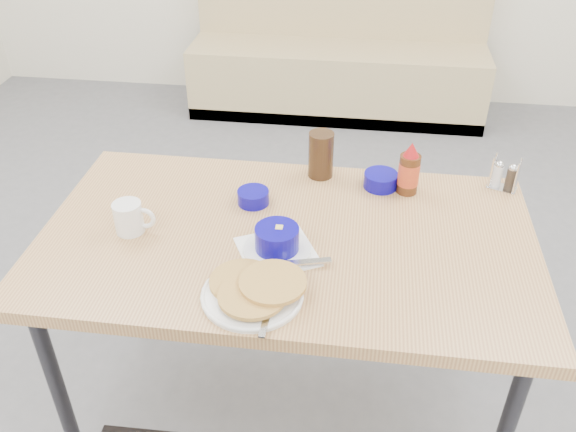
# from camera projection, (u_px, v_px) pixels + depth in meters

# --- Properties ---
(booth_bench) EXTENTS (1.90, 0.56, 1.22)m
(booth_bench) POSITION_uv_depth(u_px,v_px,m) (338.00, 57.00, 4.02)
(booth_bench) COLOR tan
(booth_bench) RESTS_ON ground
(dining_table) EXTENTS (1.40, 0.80, 0.76)m
(dining_table) POSITION_uv_depth(u_px,v_px,m) (287.00, 252.00, 1.76)
(dining_table) COLOR tan
(dining_table) RESTS_ON ground
(pancake_plate) EXTENTS (0.26, 0.27, 0.05)m
(pancake_plate) POSITION_uv_depth(u_px,v_px,m) (254.00, 290.00, 1.50)
(pancake_plate) COLOR white
(pancake_plate) RESTS_ON dining_table
(coffee_mug) EXTENTS (0.12, 0.08, 0.09)m
(coffee_mug) POSITION_uv_depth(u_px,v_px,m) (130.00, 217.00, 1.71)
(coffee_mug) COLOR white
(coffee_mug) RESTS_ON dining_table
(grits_setting) EXTENTS (0.28, 0.26, 0.08)m
(grits_setting) POSITION_uv_depth(u_px,v_px,m) (277.00, 242.00, 1.64)
(grits_setting) COLOR white
(grits_setting) RESTS_ON dining_table
(creamer_bowl) EXTENTS (0.10, 0.10, 0.04)m
(creamer_bowl) POSITION_uv_depth(u_px,v_px,m) (253.00, 197.00, 1.84)
(creamer_bowl) COLOR #0B0583
(creamer_bowl) RESTS_ON dining_table
(butter_bowl) EXTENTS (0.11, 0.11, 0.05)m
(butter_bowl) POSITION_uv_depth(u_px,v_px,m) (381.00, 180.00, 1.92)
(butter_bowl) COLOR #0B0583
(butter_bowl) RESTS_ON dining_table
(amber_tumbler) EXTENTS (0.09, 0.09, 0.15)m
(amber_tumbler) POSITION_uv_depth(u_px,v_px,m) (321.00, 155.00, 1.95)
(amber_tumbler) COLOR black
(amber_tumbler) RESTS_ON dining_table
(condiment_caddy) EXTENTS (0.10, 0.08, 0.11)m
(condiment_caddy) POSITION_uv_depth(u_px,v_px,m) (504.00, 178.00, 1.90)
(condiment_caddy) COLOR silver
(condiment_caddy) RESTS_ON dining_table
(syrup_bottle) EXTENTS (0.07, 0.07, 0.17)m
(syrup_bottle) POSITION_uv_depth(u_px,v_px,m) (409.00, 171.00, 1.87)
(syrup_bottle) COLOR #47230F
(syrup_bottle) RESTS_ON dining_table
(sugar_wrapper) EXTENTS (0.05, 0.04, 0.00)m
(sugar_wrapper) POSITION_uv_depth(u_px,v_px,m) (231.00, 265.00, 1.61)
(sugar_wrapper) COLOR #E4734C
(sugar_wrapper) RESTS_ON dining_table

